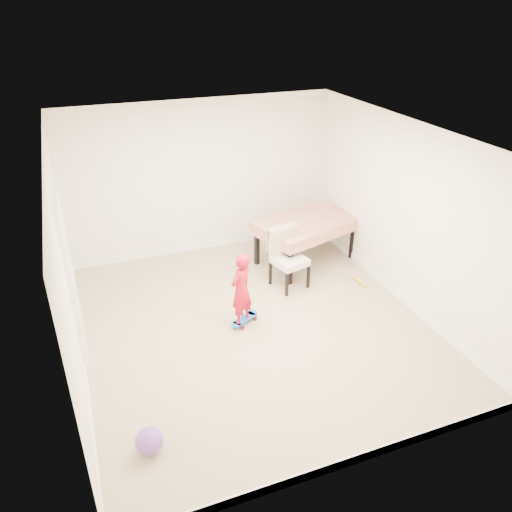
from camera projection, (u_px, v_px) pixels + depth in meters
name	position (u px, v px, depth m)	size (l,w,h in m)	color
ground	(254.00, 324.00, 6.87)	(5.00, 5.00, 0.00)	tan
ceiling	(254.00, 138.00, 5.66)	(4.50, 5.00, 0.04)	white
wall_back	(201.00, 179.00, 8.30)	(4.50, 0.04, 2.60)	white
wall_front	(358.00, 360.00, 4.21)	(4.50, 0.04, 2.60)	white
wall_left	(67.00, 271.00, 5.55)	(0.04, 5.00, 2.60)	white
wall_right	(403.00, 215.00, 6.96)	(0.04, 5.00, 2.60)	white
door	(71.00, 279.00, 5.93)	(0.10, 0.94, 2.11)	white
baseboard_back	(205.00, 245.00, 8.89)	(4.50, 0.02, 0.12)	white
baseboard_front	(346.00, 462.00, 4.78)	(4.50, 0.02, 0.12)	white
baseboard_left	(84.00, 359.00, 6.13)	(0.02, 5.00, 0.12)	white
baseboard_right	(393.00, 290.00, 7.55)	(0.02, 5.00, 0.12)	white
dining_table	(305.00, 241.00, 8.32)	(1.61, 1.01, 0.75)	red
dining_chair	(290.00, 259.00, 7.55)	(0.52, 0.60, 0.94)	white
skateboard	(245.00, 320.00, 6.89)	(0.50, 0.18, 0.07)	blue
child	(241.00, 292.00, 6.62)	(0.38, 0.25, 1.05)	red
balloon	(149.00, 441.00, 4.91)	(0.28, 0.28, 0.28)	purple
foam_toy	(359.00, 280.00, 7.86)	(0.06, 0.06, 0.40)	yellow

